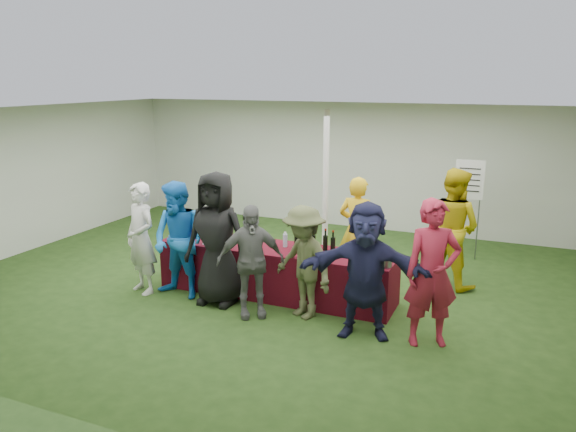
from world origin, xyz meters
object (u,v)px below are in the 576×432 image
at_px(customer_2, 217,239).
at_px(customer_4, 304,262).
at_px(customer_6, 432,273).
at_px(customer_1, 179,240).
at_px(customer_3, 251,261).
at_px(staff_pourer, 357,230).
at_px(dump_bucket, 383,260).
at_px(wine_list_sign, 469,187).
at_px(staff_back, 452,228).
at_px(serving_table, 276,271).
at_px(customer_5, 365,270).
at_px(customer_0, 141,238).

height_order(customer_2, customer_4, customer_2).
bearing_deg(customer_6, customer_2, 152.84).
bearing_deg(customer_6, customer_1, 153.64).
bearing_deg(customer_3, staff_pourer, 29.59).
height_order(dump_bucket, staff_pourer, staff_pourer).
xyz_separation_m(dump_bucket, customer_2, (-2.33, -0.37, 0.13)).
relative_size(customer_1, customer_3, 1.11).
bearing_deg(wine_list_sign, staff_back, -92.72).
relative_size(dump_bucket, customer_3, 0.15).
bearing_deg(dump_bucket, staff_back, 68.38).
height_order(customer_2, customer_3, customer_2).
bearing_deg(dump_bucket, serving_table, 172.53).
xyz_separation_m(serving_table, customer_1, (-1.28, -0.62, 0.50)).
distance_m(wine_list_sign, customer_5, 3.90).
bearing_deg(staff_back, customer_5, 98.31).
distance_m(wine_list_sign, customer_3, 4.53).
relative_size(customer_4, customer_5, 0.90).
bearing_deg(dump_bucket, customer_3, -160.26).
xyz_separation_m(customer_1, customer_2, (0.63, 0.03, 0.09)).
xyz_separation_m(serving_table, staff_pourer, (0.94, 1.07, 0.48)).
xyz_separation_m(customer_2, customer_4, (1.33, 0.02, -0.19)).
relative_size(dump_bucket, customer_2, 0.12).
height_order(customer_1, customer_6, customer_6).
height_order(customer_3, customer_5, customer_5).
distance_m(serving_table, customer_5, 1.86).
height_order(staff_back, customer_5, staff_back).
height_order(staff_back, customer_0, staff_back).
relative_size(serving_table, customer_5, 2.06).
bearing_deg(customer_1, staff_back, 37.86).
xyz_separation_m(customer_0, customer_1, (0.63, 0.06, 0.02)).
bearing_deg(wine_list_sign, staff_pourer, -127.98).
relative_size(wine_list_sign, customer_2, 0.93).
distance_m(serving_table, customer_2, 1.06).
relative_size(staff_back, customer_1, 1.07).
bearing_deg(staff_pourer, customer_1, 43.54).
xyz_separation_m(serving_table, wine_list_sign, (2.42, 2.97, 0.94)).
relative_size(staff_back, customer_2, 0.97).
bearing_deg(serving_table, dump_bucket, -7.47).
relative_size(staff_back, customer_0, 1.10).
bearing_deg(staff_pourer, customer_3, 69.93).
bearing_deg(customer_3, customer_6, -31.44).
distance_m(customer_1, customer_3, 1.30).
height_order(customer_0, customer_4, customer_0).
distance_m(staff_back, customer_6, 2.19).
xyz_separation_m(wine_list_sign, customer_2, (-3.08, -3.56, -0.35)).
xyz_separation_m(dump_bucket, customer_3, (-1.68, -0.60, -0.05)).
xyz_separation_m(staff_back, customer_1, (-3.63, -2.09, -0.06)).
xyz_separation_m(customer_3, customer_4, (0.68, 0.25, -0.00)).
xyz_separation_m(customer_4, customer_5, (0.92, -0.24, 0.09)).
xyz_separation_m(customer_0, customer_4, (2.59, 0.11, -0.07)).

